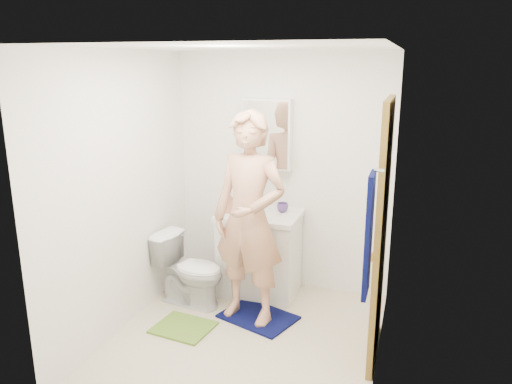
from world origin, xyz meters
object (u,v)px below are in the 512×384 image
at_px(medicine_cabinet, 267,134).
at_px(toothbrush_cup, 283,207).
at_px(towel, 369,236).
at_px(soap_dispenser, 230,202).
at_px(vanity_cabinet, 260,255).
at_px(toilet, 190,270).
at_px(man, 249,219).

distance_m(medicine_cabinet, toothbrush_cup, 0.74).
bearing_deg(towel, soap_dispenser, 136.10).
height_order(soap_dispenser, toothbrush_cup, soap_dispenser).
relative_size(vanity_cabinet, soap_dispenser, 3.77).
bearing_deg(soap_dispenser, vanity_cabinet, 14.18).
xyz_separation_m(medicine_cabinet, towel, (1.18, -1.71, -0.35)).
height_order(toilet, man, man).
distance_m(toilet, soap_dispenser, 0.76).
distance_m(medicine_cabinet, toilet, 1.52).
xyz_separation_m(towel, soap_dispenser, (-1.47, 1.41, -0.29)).
xyz_separation_m(vanity_cabinet, man, (0.08, -0.56, 0.57)).
bearing_deg(toothbrush_cup, towel, -58.43).
bearing_deg(man, towel, -28.66).
xyz_separation_m(toothbrush_cup, man, (-0.12, -0.67, 0.07)).
bearing_deg(toilet, medicine_cabinet, -30.99).
height_order(towel, man, man).
relative_size(medicine_cabinet, toothbrush_cup, 6.15).
distance_m(toothbrush_cup, man, 0.68).
xyz_separation_m(towel, toilet, (-1.75, 1.05, -0.90)).
xyz_separation_m(medicine_cabinet, toilet, (-0.57, -0.66, -1.25)).
bearing_deg(toothbrush_cup, man, -100.36).
xyz_separation_m(toilet, soap_dispenser, (0.28, 0.36, 0.61)).
distance_m(towel, toilet, 2.23).
xyz_separation_m(vanity_cabinet, toilet, (-0.57, -0.44, -0.05)).
bearing_deg(medicine_cabinet, vanity_cabinet, -90.00).
bearing_deg(toothbrush_cup, soap_dispenser, -160.05).
bearing_deg(toilet, vanity_cabinet, -42.79).
bearing_deg(towel, medicine_cabinet, 124.61).
height_order(toothbrush_cup, man, man).
bearing_deg(toilet, soap_dispenser, -27.86).
xyz_separation_m(towel, toothbrush_cup, (-0.98, 1.59, -0.36)).
height_order(toilet, toothbrush_cup, toothbrush_cup).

